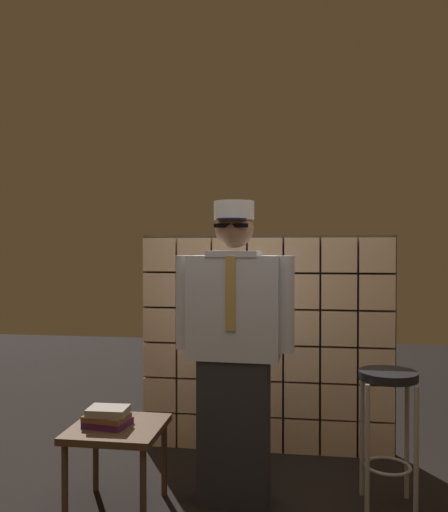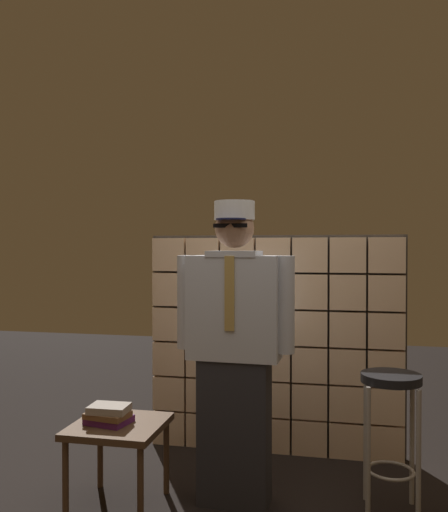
{
  "view_description": "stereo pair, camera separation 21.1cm",
  "coord_description": "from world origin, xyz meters",
  "px_view_note": "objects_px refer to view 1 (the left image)",
  "views": [
    {
      "loc": [
        0.27,
        -2.71,
        1.52
      ],
      "look_at": [
        -0.18,
        0.37,
        1.47
      ],
      "focal_mm": 37.55,
      "sensor_mm": 36.0,
      "label": 1
    },
    {
      "loc": [
        0.48,
        -2.67,
        1.52
      ],
      "look_at": [
        -0.18,
        0.37,
        1.47
      ],
      "focal_mm": 37.55,
      "sensor_mm": 36.0,
      "label": 2
    }
  ],
  "objects_px": {
    "bar_stool": "(388,406)",
    "side_table": "(117,436)",
    "standing_person": "(234,346)",
    "book_stack": "(108,417)"
  },
  "relations": [
    {
      "from": "side_table",
      "to": "book_stack",
      "type": "bearing_deg",
      "value": -149.1
    },
    {
      "from": "standing_person",
      "to": "bar_stool",
      "type": "distance_m",
      "value": 0.96
    },
    {
      "from": "side_table",
      "to": "book_stack",
      "type": "distance_m",
      "value": 0.13
    },
    {
      "from": "side_table",
      "to": "book_stack",
      "type": "height_order",
      "value": "book_stack"
    },
    {
      "from": "standing_person",
      "to": "book_stack",
      "type": "xyz_separation_m",
      "value": [
        -0.7,
        -0.21,
        -0.39
      ]
    },
    {
      "from": "bar_stool",
      "to": "side_table",
      "type": "bearing_deg",
      "value": -170.31
    },
    {
      "from": "standing_person",
      "to": "bar_stool",
      "type": "height_order",
      "value": "standing_person"
    },
    {
      "from": "bar_stool",
      "to": "standing_person",
      "type": "bearing_deg",
      "value": -174.68
    },
    {
      "from": "standing_person",
      "to": "book_stack",
      "type": "bearing_deg",
      "value": -160.85
    },
    {
      "from": "bar_stool",
      "to": "book_stack",
      "type": "distance_m",
      "value": 1.63
    }
  ]
}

